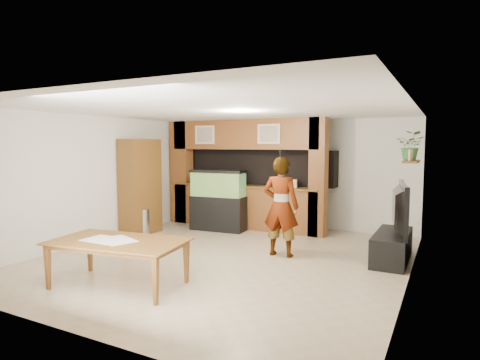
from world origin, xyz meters
The scene contains 21 objects.
floor centered at (0.00, 0.00, 0.00)m, with size 6.50×6.50×0.00m, color tan.
ceiling centered at (0.00, 0.00, 2.60)m, with size 6.50×6.50×0.00m, color white.
wall_back centered at (0.00, 3.25, 1.30)m, with size 6.00×6.00×0.00m, color beige.
wall_left centered at (-3.00, 0.00, 1.30)m, with size 6.50×6.50×0.00m, color beige.
wall_right centered at (3.00, 0.00, 1.30)m, with size 6.50×6.50×0.00m, color beige.
partition centered at (-0.95, 2.64, 1.31)m, with size 4.20×0.99×2.60m.
wall_clock centered at (-2.97, 1.00, 1.90)m, with size 0.05×0.25×0.25m.
wall_shelf centered at (2.85, 1.95, 1.70)m, with size 0.25×0.90×0.04m, color brown.
pantry_cabinet centered at (-2.70, 0.86, 1.07)m, with size 0.53×0.87×2.13m, color brown.
trash_can centered at (-2.54, 0.73, 0.29)m, with size 0.32×0.32×0.58m, color #B2B2B7.
aquarium centered at (-1.30, 1.95, 0.70)m, with size 1.29×0.48×1.43m.
tv_stand centered at (2.65, 1.18, 0.25)m, with size 0.54×1.48×0.49m, color black.
television centered at (2.65, 1.18, 0.93)m, with size 1.50×0.20×0.87m, color black.
photo_frame centered at (2.85, 1.71, 1.82)m, with size 0.03×0.15×0.20m, color tan.
potted_plant centered at (2.82, 2.18, 1.99)m, with size 0.49×0.42×0.54m, color #32702C.
person centered at (0.82, 0.59, 0.90)m, with size 0.66×0.43×1.80m, color #907A4F.
microphone centered at (0.87, 0.43, 1.84)m, with size 0.03×0.03×0.15m, color black.
dining_table centered at (-0.62, -1.99, 0.33)m, with size 1.88×1.05×0.66m, color brown.
newspaper_a centered at (-0.83, -2.02, 0.67)m, with size 0.55×0.40×0.01m, color silver.
newspaper_b centered at (-0.64, -1.96, 0.67)m, with size 0.55×0.40×0.01m, color silver.
counter_box centered at (0.31, 2.45, 1.13)m, with size 0.28×0.19×0.19m, color tan.
Camera 1 is at (3.46, -6.08, 2.00)m, focal length 30.00 mm.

